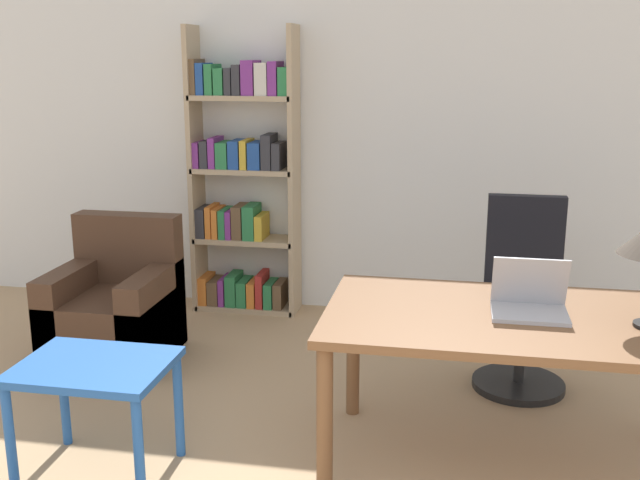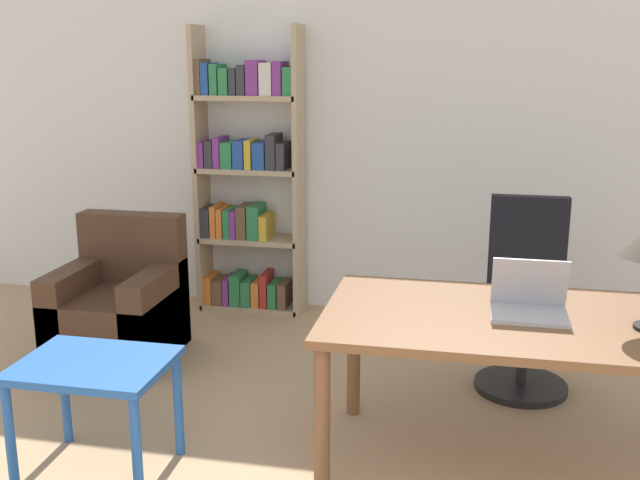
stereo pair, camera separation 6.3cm
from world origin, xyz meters
The scene contains 7 objects.
wall_back centered at (0.00, 4.53, 1.35)m, with size 8.00×0.06×2.70m.
desk centered at (0.57, 2.39, 0.66)m, with size 1.66×0.95×0.75m.
laptop centered at (0.65, 2.42, 0.81)m, with size 0.33×0.26×0.25m.
office_chair centered at (0.70, 3.36, 0.49)m, with size 0.53×0.53×1.09m.
side_table_blue centered at (-1.24, 1.99, 0.46)m, with size 0.66×0.52×0.55m.
armchair centered at (-1.78, 3.30, 0.29)m, with size 0.69×0.72×0.87m.
bookshelf centered at (-1.24, 4.34, 0.95)m, with size 0.78×0.28×2.08m.
Camera 2 is at (0.38, -0.83, 1.87)m, focal length 42.00 mm.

